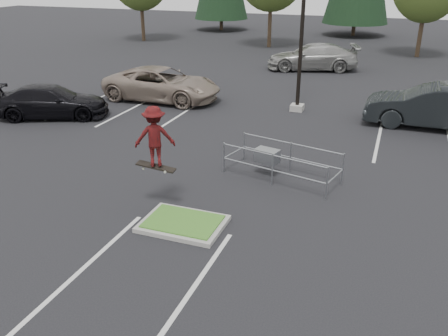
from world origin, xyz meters
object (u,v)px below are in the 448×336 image
(car_l_tan, at_px, (162,84))
(car_r_charc, at_px, (434,106))
(light_pole, at_px, (303,12))
(skateboarder, at_px, (154,137))
(car_far_silver, at_px, (314,57))
(cart_corral, at_px, (270,156))
(car_l_black, at_px, (49,101))

(car_l_tan, xyz_separation_m, car_r_charc, (13.00, 0.00, 0.09))
(light_pole, relative_size, skateboarder, 5.41)
(car_far_silver, bearing_deg, car_l_tan, -45.61)
(cart_corral, distance_m, car_r_charc, 9.05)
(car_l_tan, xyz_separation_m, car_far_silver, (5.90, 10.50, 0.02))
(skateboarder, bearing_deg, car_r_charc, -152.83)
(light_pole, height_order, car_l_tan, light_pole)
(skateboarder, height_order, car_far_silver, skateboarder)
(car_l_tan, bearing_deg, light_pole, -85.52)
(cart_corral, height_order, skateboarder, skateboarder)
(cart_corral, relative_size, car_far_silver, 0.66)
(skateboarder, bearing_deg, cart_corral, -154.55)
(light_pole, bearing_deg, car_far_silver, 96.25)
(cart_corral, bearing_deg, car_far_silver, 109.52)
(skateboarder, relative_size, car_r_charc, 0.33)
(skateboarder, height_order, car_r_charc, skateboarder)
(skateboarder, relative_size, car_l_tan, 0.31)
(cart_corral, bearing_deg, skateboarder, -114.12)
(light_pole, bearing_deg, car_l_black, -154.54)
(car_l_black, bearing_deg, cart_corral, -127.63)
(light_pole, relative_size, car_r_charc, 1.79)
(car_r_charc, distance_m, car_far_silver, 12.67)
(cart_corral, distance_m, skateboarder, 4.35)
(light_pole, distance_m, car_far_silver, 10.72)
(car_l_tan, bearing_deg, car_far_silver, -28.96)
(light_pole, distance_m, skateboarder, 11.54)
(skateboarder, bearing_deg, car_l_tan, -90.51)
(cart_corral, bearing_deg, car_r_charc, 68.38)
(car_l_tan, relative_size, car_r_charc, 1.07)
(skateboarder, bearing_deg, light_pole, -125.63)
(cart_corral, bearing_deg, light_pole, 109.25)
(cart_corral, xyz_separation_m, car_far_silver, (-1.90, 17.90, 0.20))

